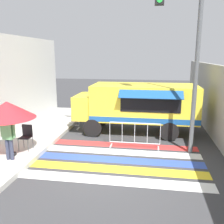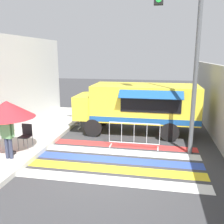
{
  "view_description": "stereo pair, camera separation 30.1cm",
  "coord_description": "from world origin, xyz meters",
  "px_view_note": "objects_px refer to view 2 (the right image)",
  "views": [
    {
      "loc": [
        1.25,
        -7.88,
        3.71
      ],
      "look_at": [
        -0.39,
        2.51,
        1.28
      ],
      "focal_mm": 40.0,
      "sensor_mm": 36.0,
      "label": 1
    },
    {
      "loc": [
        1.55,
        -7.83,
        3.71
      ],
      "look_at": [
        -0.39,
        2.51,
        1.28
      ],
      "focal_mm": 40.0,
      "sensor_mm": 36.0,
      "label": 2
    }
  ],
  "objects_px": {
    "folding_chair": "(26,134)",
    "barricade_front": "(134,135)",
    "traffic_signal_pole": "(176,30)",
    "vendor_person": "(7,134)",
    "barricade_side": "(65,118)",
    "patio_umbrella": "(7,109)",
    "food_truck": "(136,104)"
  },
  "relations": [
    {
      "from": "folding_chair",
      "to": "barricade_front",
      "type": "relative_size",
      "value": 0.46
    },
    {
      "from": "traffic_signal_pole",
      "to": "barricade_front",
      "type": "relative_size",
      "value": 3.25
    },
    {
      "from": "vendor_person",
      "to": "folding_chair",
      "type": "bearing_deg",
      "value": 87.9
    },
    {
      "from": "traffic_signal_pole",
      "to": "vendor_person",
      "type": "height_order",
      "value": "traffic_signal_pole"
    },
    {
      "from": "barricade_side",
      "to": "patio_umbrella",
      "type": "bearing_deg",
      "value": -97.69
    },
    {
      "from": "barricade_side",
      "to": "folding_chair",
      "type": "bearing_deg",
      "value": -94.58
    },
    {
      "from": "food_truck",
      "to": "folding_chair",
      "type": "distance_m",
      "value": 5.14
    },
    {
      "from": "traffic_signal_pole",
      "to": "vendor_person",
      "type": "distance_m",
      "value": 6.85
    },
    {
      "from": "food_truck",
      "to": "traffic_signal_pole",
      "type": "bearing_deg",
      "value": -55.76
    },
    {
      "from": "patio_umbrella",
      "to": "vendor_person",
      "type": "relative_size",
      "value": 1.24
    },
    {
      "from": "folding_chair",
      "to": "barricade_front",
      "type": "bearing_deg",
      "value": 0.7
    },
    {
      "from": "folding_chair",
      "to": "barricade_front",
      "type": "xyz_separation_m",
      "value": [
        4.03,
        1.25,
        -0.23
      ]
    },
    {
      "from": "patio_umbrella",
      "to": "barricade_side",
      "type": "xyz_separation_m",
      "value": [
        0.55,
        4.05,
        -1.33
      ]
    },
    {
      "from": "food_truck",
      "to": "vendor_person",
      "type": "distance_m",
      "value": 5.89
    },
    {
      "from": "traffic_signal_pole",
      "to": "barricade_side",
      "type": "height_order",
      "value": "traffic_signal_pole"
    },
    {
      "from": "barricade_side",
      "to": "vendor_person",
      "type": "bearing_deg",
      "value": -94.67
    },
    {
      "from": "folding_chair",
      "to": "barricade_side",
      "type": "bearing_deg",
      "value": 68.86
    },
    {
      "from": "vendor_person",
      "to": "barricade_front",
      "type": "bearing_deg",
      "value": 31.86
    },
    {
      "from": "traffic_signal_pole",
      "to": "barricade_front",
      "type": "distance_m",
      "value": 4.28
    },
    {
      "from": "food_truck",
      "to": "folding_chair",
      "type": "bearing_deg",
      "value": -139.65
    },
    {
      "from": "folding_chair",
      "to": "barricade_front",
      "type": "distance_m",
      "value": 4.23
    },
    {
      "from": "traffic_signal_pole",
      "to": "food_truck",
      "type": "bearing_deg",
      "value": 124.24
    },
    {
      "from": "food_truck",
      "to": "traffic_signal_pole",
      "type": "height_order",
      "value": "traffic_signal_pole"
    },
    {
      "from": "barricade_front",
      "to": "patio_umbrella",
      "type": "bearing_deg",
      "value": -156.02
    },
    {
      "from": "folding_chair",
      "to": "barricade_front",
      "type": "height_order",
      "value": "folding_chair"
    },
    {
      "from": "vendor_person",
      "to": "food_truck",
      "type": "bearing_deg",
      "value": 50.33
    },
    {
      "from": "food_truck",
      "to": "barricade_front",
      "type": "distance_m",
      "value": 2.25
    },
    {
      "from": "traffic_signal_pole",
      "to": "barricade_side",
      "type": "bearing_deg",
      "value": 155.35
    },
    {
      "from": "barricade_front",
      "to": "folding_chair",
      "type": "bearing_deg",
      "value": -162.75
    },
    {
      "from": "vendor_person",
      "to": "barricade_side",
      "type": "height_order",
      "value": "vendor_person"
    },
    {
      "from": "barricade_front",
      "to": "barricade_side",
      "type": "xyz_separation_m",
      "value": [
        -3.76,
        2.13,
        -0.01
      ]
    },
    {
      "from": "food_truck",
      "to": "barricade_side",
      "type": "bearing_deg",
      "value": 178.69
    }
  ]
}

